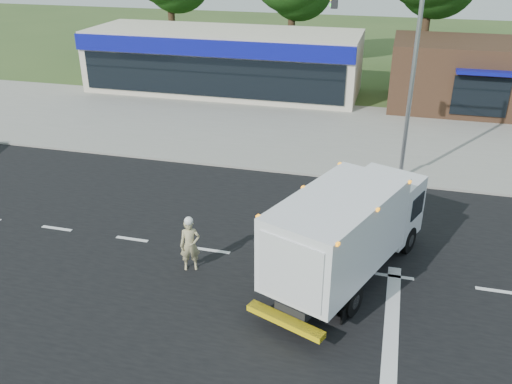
% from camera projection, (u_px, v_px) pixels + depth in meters
% --- Properties ---
extents(ground, '(120.00, 120.00, 0.00)m').
position_uv_depth(ground, '(300.00, 263.00, 17.66)').
color(ground, '#385123').
rests_on(ground, ground).
extents(road_asphalt, '(60.00, 14.00, 0.02)m').
position_uv_depth(road_asphalt, '(300.00, 263.00, 17.66)').
color(road_asphalt, black).
rests_on(road_asphalt, ground).
extents(sidewalk, '(60.00, 2.40, 0.12)m').
position_uv_depth(sidewalk, '(333.00, 167.00, 24.79)').
color(sidewalk, gray).
rests_on(sidewalk, ground).
extents(parking_apron, '(60.00, 9.00, 0.02)m').
position_uv_depth(parking_apron, '(346.00, 128.00, 29.87)').
color(parking_apron, gray).
rests_on(parking_apron, ground).
extents(lane_markings, '(55.20, 7.00, 0.01)m').
position_uv_depth(lane_markings, '(336.00, 293.00, 16.17)').
color(lane_markings, silver).
rests_on(lane_markings, road_asphalt).
extents(ems_box_truck, '(4.64, 7.39, 3.14)m').
position_uv_depth(ems_box_truck, '(349.00, 228.00, 16.11)').
color(ems_box_truck, black).
rests_on(ems_box_truck, ground).
extents(emergency_worker, '(0.76, 0.63, 1.88)m').
position_uv_depth(emergency_worker, '(190.00, 244.00, 16.99)').
color(emergency_worker, tan).
rests_on(emergency_worker, ground).
extents(retail_strip_mall, '(18.00, 6.20, 4.00)m').
position_uv_depth(retail_strip_mall, '(223.00, 61.00, 36.24)').
color(retail_strip_mall, beige).
rests_on(retail_strip_mall, ground).
extents(brown_storefront, '(10.00, 6.70, 4.00)m').
position_uv_depth(brown_storefront, '(476.00, 75.00, 32.62)').
color(brown_storefront, '#382316').
rests_on(brown_storefront, ground).
extents(traffic_signal_pole, '(3.51, 0.25, 8.00)m').
position_uv_depth(traffic_signal_pole, '(397.00, 66.00, 21.62)').
color(traffic_signal_pole, gray).
rests_on(traffic_signal_pole, ground).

